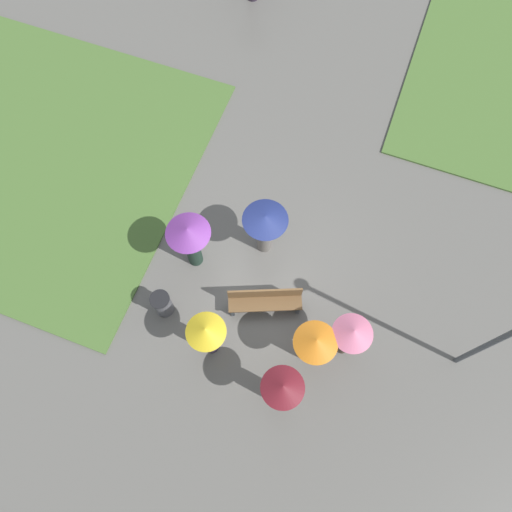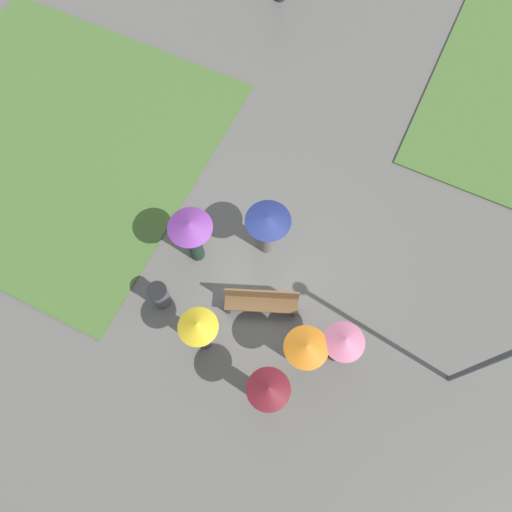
# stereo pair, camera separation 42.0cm
# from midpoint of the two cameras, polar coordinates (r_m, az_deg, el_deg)

# --- Properties ---
(ground_plane) EXTENTS (90.00, 90.00, 0.00)m
(ground_plane) POSITION_cam_midpoint_polar(r_m,az_deg,el_deg) (13.25, 1.30, -1.20)
(ground_plane) COLOR #66635E
(lawn_patch_near) EXTENTS (8.93, 8.84, 0.06)m
(lawn_patch_near) POSITION_cam_midpoint_polar(r_m,az_deg,el_deg) (16.15, -21.60, 12.03)
(lawn_patch_near) COLOR #4C7033
(lawn_patch_near) RESTS_ON ground_plane
(park_bench) EXTENTS (1.86, 1.10, 0.90)m
(park_bench) POSITION_cam_midpoint_polar(r_m,az_deg,el_deg) (12.45, 1.61, -5.14)
(park_bench) COLOR brown
(park_bench) RESTS_ON ground_plane
(lamp_post) EXTENTS (0.32, 0.32, 4.72)m
(lamp_post) POSITION_cam_midpoint_polar(r_m,az_deg,el_deg) (10.73, 27.72, -10.07)
(lamp_post) COLOR #474C51
(lamp_post) RESTS_ON ground_plane
(trash_bin) EXTENTS (0.49, 0.49, 0.88)m
(trash_bin) POSITION_cam_midpoint_polar(r_m,az_deg,el_deg) (12.70, -10.02, -4.52)
(trash_bin) COLOR #4C4C51
(trash_bin) RESTS_ON ground_plane
(crowd_person_orange) EXTENTS (1.00, 1.00, 1.81)m
(crowd_person_orange) POSITION_cam_midpoint_polar(r_m,az_deg,el_deg) (11.34, 6.73, -10.61)
(crowd_person_orange) COLOR slate
(crowd_person_orange) RESTS_ON ground_plane
(crowd_person_yellow) EXTENTS (0.92, 0.92, 1.84)m
(crowd_person_yellow) POSITION_cam_midpoint_polar(r_m,az_deg,el_deg) (11.47, -5.43, -8.45)
(crowd_person_yellow) COLOR #2D2333
(crowd_person_yellow) RESTS_ON ground_plane
(crowd_person_pink) EXTENTS (0.93, 0.93, 1.80)m
(crowd_person_pink) POSITION_cam_midpoint_polar(r_m,az_deg,el_deg) (11.50, 10.92, -9.88)
(crowd_person_pink) COLOR #47382D
(crowd_person_pink) RESTS_ON ground_plane
(crowd_person_maroon) EXTENTS (0.95, 0.95, 1.91)m
(crowd_person_maroon) POSITION_cam_midpoint_polar(r_m,az_deg,el_deg) (11.26, 2.48, -15.34)
(crowd_person_maroon) COLOR slate
(crowd_person_maroon) RESTS_ON ground_plane
(crowd_person_purple) EXTENTS (1.09, 1.09, 1.93)m
(crowd_person_purple) POSITION_cam_midpoint_polar(r_m,az_deg,el_deg) (12.21, -6.37, 2.52)
(crowd_person_purple) COLOR #1E3328
(crowd_person_purple) RESTS_ON ground_plane
(crowd_person_navy) EXTENTS (1.13, 1.13, 1.76)m
(crowd_person_navy) POSITION_cam_midpoint_polar(r_m,az_deg,el_deg) (12.38, 2.32, 3.26)
(crowd_person_navy) COLOR slate
(crowd_person_navy) RESTS_ON ground_plane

